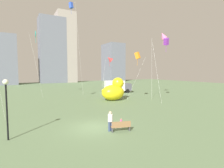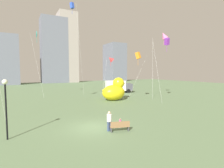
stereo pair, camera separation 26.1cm
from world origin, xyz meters
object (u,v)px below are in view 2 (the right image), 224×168
Objects in this scene: person_adult at (109,120)px; box_truck at (118,87)px; kite_blue at (72,6)px; kite_orange at (138,56)px; park_bench at (120,126)px; lamppost at (6,97)px; kite_red at (111,59)px; kite_teal at (37,37)px; kite_purple at (167,42)px; kite_pink at (164,36)px; person_child at (120,123)px; giant_inflatable_duck at (114,91)px.

box_truck is (13.88, 22.08, 0.52)m from person_adult.
kite_blue is 2.25× the size of kite_orange.
lamppost is at bearing 162.69° from park_bench.
kite_teal is at bearing 177.85° from kite_red.
kite_orange is (-3.63, 2.91, -2.19)m from kite_purple.
kite_teal reaches higher than kite_pink.
park_bench is 22.81m from kite_pink.
person_adult is 0.09× the size of kite_blue.
kite_red is 13.62m from kite_blue.
kite_red is 0.70× the size of kite_pink.
kite_orange is (10.53, 11.54, 7.24)m from park_bench.
park_bench is 9.04m from lamppost.
kite_blue is at bearing 84.99° from person_child.
kite_blue is 1.52× the size of kite_pink.
giant_inflatable_duck is 0.73× the size of box_truck.
giant_inflatable_duck is 19.21m from lamppost.
person_adult is 0.26× the size of box_truck.
kite_pink is (20.46, -12.55, 0.04)m from kite_teal.
person_child is 25.21m from box_truck.
kite_purple is (14.16, 8.63, 9.43)m from park_bench.
kite_orange is (-1.00, -11.85, -0.22)m from kite_red.
person_adult is 25.94m from kite_teal.
person_adult is 19.14m from kite_purple.
kite_teal reaches higher than park_bench.
kite_purple is (22.39, 6.06, 6.72)m from lamppost.
lamppost is at bearing 165.21° from person_adult.
lamppost is (-8.24, 2.57, 2.71)m from park_bench.
kite_red is at bearing 156.41° from box_truck.
person_adult is 0.38× the size of lamppost.
person_child is at bearing -115.95° from kite_red.
giant_inflatable_duck is 0.45× the size of kite_purple.
person_adult reaches higher than park_bench.
lamppost reaches higher than giant_inflatable_duck.
kite_pink reaches higher than box_truck.
lamppost is at bearing -143.87° from giant_inflatable_duck.
box_truck is (5.95, 8.80, -0.24)m from giant_inflatable_duck.
kite_teal is at bearing 148.48° from kite_pink.
lamppost is 0.54× the size of kite_orange.
park_bench is 26.75m from kite_teal.
giant_inflatable_duck is at bearing 144.79° from kite_orange.
kite_blue reaches higher than kite_purple.
kite_orange is (3.30, -2.33, 6.03)m from giant_inflatable_duck.
box_truck is 19.80m from kite_blue.
lamppost is 29.42m from box_truck.
box_truck is at bearing 93.98° from kite_purple.
kite_teal reaches higher than kite_purple.
kite_red reaches higher than lamppost.
kite_blue is (-11.67, 14.19, 8.20)m from kite_purple.
kite_orange is (9.97, 10.67, 7.25)m from person_child.
kite_teal is (-4.73, 23.11, 11.11)m from person_child.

